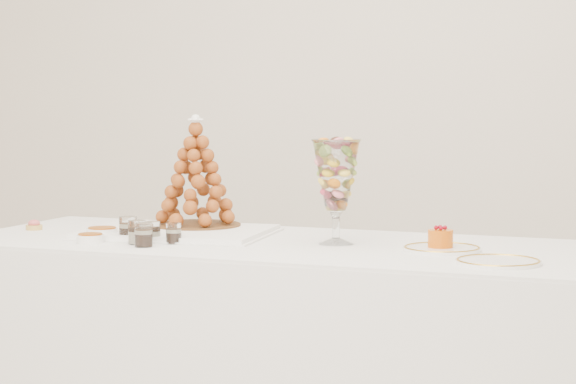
% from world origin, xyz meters
% --- Properties ---
extents(buffet_table, '(2.05, 0.93, 0.76)m').
position_xyz_m(buffet_table, '(-0.07, 0.35, 0.38)').
color(buffet_table, white).
rests_on(buffet_table, ground).
extents(lace_tray, '(0.60, 0.46, 0.02)m').
position_xyz_m(lace_tray, '(-0.42, 0.41, 0.77)').
color(lace_tray, white).
rests_on(lace_tray, buffet_table).
extents(macaron_vase, '(0.15, 0.15, 0.32)m').
position_xyz_m(macaron_vase, '(0.13, 0.36, 0.97)').
color(macaron_vase, white).
rests_on(macaron_vase, buffet_table).
extents(cake_plate, '(0.23, 0.23, 0.01)m').
position_xyz_m(cake_plate, '(0.47, 0.31, 0.77)').
color(cake_plate, white).
rests_on(cake_plate, buffet_table).
extents(spare_plate, '(0.23, 0.23, 0.01)m').
position_xyz_m(spare_plate, '(0.66, 0.10, 0.76)').
color(spare_plate, white).
rests_on(spare_plate, buffet_table).
extents(pink_tart, '(0.06, 0.06, 0.03)m').
position_xyz_m(pink_tart, '(-0.94, 0.39, 0.77)').
color(pink_tart, tan).
rests_on(pink_tart, buffet_table).
extents(verrine_a, '(0.06, 0.06, 0.07)m').
position_xyz_m(verrine_a, '(-0.51, 0.24, 0.80)').
color(verrine_a, white).
rests_on(verrine_a, buffet_table).
extents(verrine_b, '(0.05, 0.05, 0.07)m').
position_xyz_m(verrine_b, '(-0.42, 0.22, 0.79)').
color(verrine_b, white).
rests_on(verrine_b, buffet_table).
extents(verrine_c, '(0.05, 0.05, 0.06)m').
position_xyz_m(verrine_c, '(-0.34, 0.21, 0.79)').
color(verrine_c, white).
rests_on(verrine_c, buffet_table).
extents(verrine_d, '(0.07, 0.07, 0.07)m').
position_xyz_m(verrine_d, '(-0.45, 0.17, 0.80)').
color(verrine_d, white).
rests_on(verrine_d, buffet_table).
extents(verrine_e, '(0.06, 0.06, 0.07)m').
position_xyz_m(verrine_e, '(-0.40, 0.12, 0.80)').
color(verrine_e, white).
rests_on(verrine_e, buffet_table).
extents(ramekin_back, '(0.10, 0.10, 0.03)m').
position_xyz_m(ramekin_back, '(-0.62, 0.27, 0.78)').
color(ramekin_back, white).
rests_on(ramekin_back, buffet_table).
extents(ramekin_front, '(0.08, 0.08, 0.03)m').
position_xyz_m(ramekin_front, '(-0.59, 0.14, 0.77)').
color(ramekin_front, white).
rests_on(ramekin_front, buffet_table).
extents(croquembouche, '(0.30, 0.30, 0.37)m').
position_xyz_m(croquembouche, '(-0.40, 0.52, 0.96)').
color(croquembouche, brown).
rests_on(croquembouche, lace_tray).
extents(mousse_cake, '(0.07, 0.07, 0.06)m').
position_xyz_m(mousse_cake, '(0.47, 0.31, 0.80)').
color(mousse_cake, '#D35909').
rests_on(mousse_cake, cake_plate).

